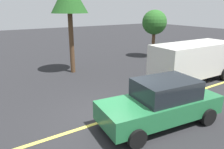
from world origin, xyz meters
TOP-DOWN VIEW (x-y plane):
  - ground_plane at (0.00, 0.00)m, footprint 80.00×80.00m
  - lane_marking_centre at (3.00, 0.00)m, footprint 28.00×0.16m
  - white_van at (6.56, 1.31)m, footprint 5.26×2.39m
  - car_green_crossing at (1.42, -1.24)m, footprint 4.70×2.42m
  - tree_left_verge at (9.02, 7.18)m, footprint 2.03×2.03m

SIDE VIEW (x-z plane):
  - ground_plane at x=0.00m, z-range 0.00..0.00m
  - lane_marking_centre at x=3.00m, z-range 0.00..0.01m
  - car_green_crossing at x=1.42m, z-range 0.00..1.67m
  - white_van at x=6.56m, z-range 0.17..2.37m
  - tree_left_verge at x=9.02m, z-range 0.94..4.93m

